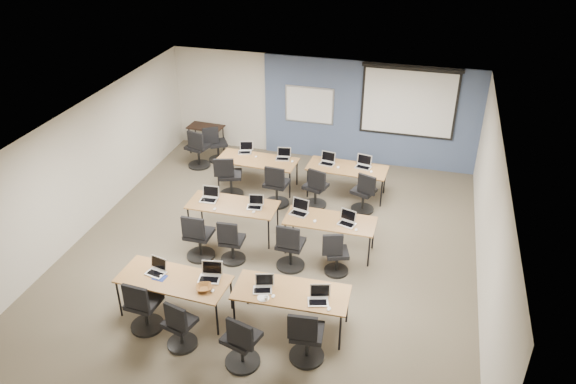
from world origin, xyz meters
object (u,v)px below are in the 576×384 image
(laptop_5, at_px, (255,204))
(utility_table, at_px, (206,130))
(task_chair_0, at_px, (143,309))
(whiteboard, at_px, (309,105))
(task_chair_6, at_px, (290,250))
(task_chair_11, at_px, (364,195))
(laptop_4, at_px, (209,197))
(spare_chair_b, at_px, (198,152))
(task_chair_5, at_px, (231,245))
(task_chair_8, at_px, (229,180))
(task_chair_10, at_px, (316,191))
(laptop_7, at_px, (347,220))
(training_table_front_right, at_px, (291,294))
(training_table_back_left, at_px, (257,161))
(laptop_8, at_px, (245,150))
(laptop_10, at_px, (327,161))
(laptop_2, at_px, (263,286))
(training_table_mid_right, at_px, (330,222))
(laptop_1, at_px, (210,275))
(task_chair_3, at_px, (306,339))
(task_chair_1, at_px, (180,328))
(task_chair_4, at_px, (198,240))
(laptop_3, at_px, (319,298))
(laptop_11, at_px, (364,164))
(projector_screen, at_px, (409,98))
(task_chair_9, at_px, (276,188))
(task_chair_7, at_px, (336,257))
(spare_chair_a, at_px, (216,147))
(laptop_9, at_px, (283,156))
(laptop_6, at_px, (300,210))
(training_table_back_right, at_px, (347,169))
(laptop_0, at_px, (157,269))

(laptop_5, relative_size, utility_table, 0.33)
(task_chair_0, bearing_deg, whiteboard, 85.85)
(task_chair_6, height_order, task_chair_11, task_chair_6)
(laptop_4, height_order, spare_chair_b, spare_chair_b)
(utility_table, bearing_deg, task_chair_5, -58.64)
(task_chair_8, height_order, task_chair_10, task_chair_8)
(laptop_7, bearing_deg, laptop_5, -166.16)
(training_table_front_right, bearing_deg, task_chair_11, 79.10)
(task_chair_6, bearing_deg, training_table_back_left, 120.61)
(laptop_8, height_order, laptop_10, laptop_10)
(training_table_front_right, distance_m, laptop_2, 0.47)
(training_table_mid_right, height_order, laptop_1, laptop_1)
(training_table_mid_right, bearing_deg, task_chair_6, -128.84)
(training_table_back_left, xyz_separation_m, laptop_1, (0.62, -4.49, 0.11))
(task_chair_3, height_order, task_chair_10, task_chair_3)
(task_chair_0, bearing_deg, task_chair_8, 96.90)
(task_chair_1, distance_m, task_chair_4, 2.42)
(task_chair_11, bearing_deg, task_chair_5, -109.61)
(task_chair_3, bearing_deg, laptop_3, 78.03)
(laptop_2, bearing_deg, laptop_3, -19.19)
(task_chair_1, bearing_deg, task_chair_8, 116.10)
(laptop_1, distance_m, laptop_11, 5.13)
(laptop_10, xyz_separation_m, task_chair_11, (0.99, -0.73, -0.38))
(projector_screen, relative_size, task_chair_1, 2.46)
(task_chair_4, bearing_deg, task_chair_9, 69.21)
(training_table_mid_right, bearing_deg, spare_chair_b, 145.53)
(training_table_back_left, height_order, laptop_5, laptop_5)
(task_chair_7, distance_m, laptop_10, 3.25)
(laptop_3, relative_size, task_chair_8, 0.31)
(laptop_7, bearing_deg, utility_table, 157.85)
(spare_chair_a, bearing_deg, task_chair_3, -89.65)
(task_chair_1, bearing_deg, laptop_4, 118.89)
(laptop_8, distance_m, laptop_9, 0.99)
(laptop_3, distance_m, laptop_5, 3.12)
(laptop_6, height_order, spare_chair_a, spare_chair_a)
(task_chair_8, xyz_separation_m, laptop_9, (1.07, 0.84, 0.36))
(laptop_6, height_order, laptop_9, laptop_6)
(laptop_4, relative_size, task_chair_10, 0.35)
(task_chair_4, bearing_deg, task_chair_5, 4.83)
(training_table_back_left, height_order, laptop_7, laptop_7)
(training_table_back_right, xyz_separation_m, task_chair_8, (-2.63, -0.77, -0.25))
(task_chair_3, height_order, laptop_4, task_chair_3)
(training_table_back_left, distance_m, laptop_4, 2.09)
(whiteboard, distance_m, training_table_back_left, 2.27)
(laptop_0, xyz_separation_m, laptop_2, (1.88, 0.05, -0.00))
(task_chair_8, xyz_separation_m, utility_table, (-1.45, 2.14, 0.22))
(task_chair_3, xyz_separation_m, task_chair_4, (-2.66, 2.07, 0.00))
(laptop_4, bearing_deg, task_chair_11, 22.83)
(training_table_back_left, relative_size, laptop_9, 5.84)
(task_chair_1, height_order, task_chair_4, task_chair_4)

